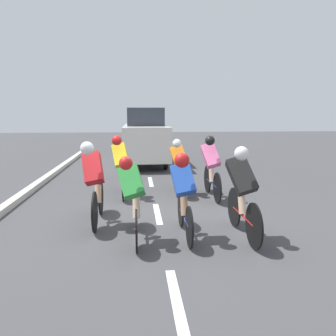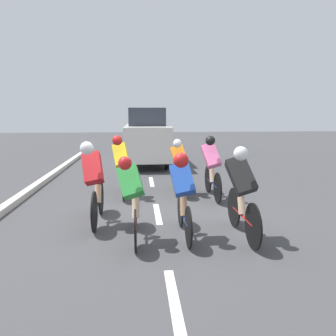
# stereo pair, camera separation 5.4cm
# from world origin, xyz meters

# --- Properties ---
(ground_plane) EXTENTS (60.00, 60.00, 0.00)m
(ground_plane) POSITION_xyz_m (0.00, 0.00, 0.00)
(ground_plane) COLOR #424244
(lane_stripe_near) EXTENTS (0.12, 1.40, 0.01)m
(lane_stripe_near) POSITION_xyz_m (0.00, 2.96, 0.00)
(lane_stripe_near) COLOR white
(lane_stripe_near) RESTS_ON ground
(lane_stripe_mid) EXTENTS (0.12, 1.40, 0.01)m
(lane_stripe_mid) POSITION_xyz_m (0.00, -0.24, 0.00)
(lane_stripe_mid) COLOR white
(lane_stripe_mid) RESTS_ON ground
(lane_stripe_far) EXTENTS (0.12, 1.40, 0.01)m
(lane_stripe_far) POSITION_xyz_m (0.00, -3.44, 0.00)
(lane_stripe_far) COLOR white
(lane_stripe_far) RESTS_ON ground
(cyclist_yellow) EXTENTS (0.44, 1.63, 1.54)m
(cyclist_yellow) POSITION_xyz_m (0.79, -1.68, 0.82)
(cyclist_yellow) COLOR black
(cyclist_yellow) RESTS_ON ground
(cyclist_red) EXTENTS (0.43, 1.74, 1.56)m
(cyclist_red) POSITION_xyz_m (1.19, 0.30, 0.82)
(cyclist_red) COLOR black
(cyclist_red) RESTS_ON ground
(cyclist_black) EXTENTS (0.48, 1.73, 1.55)m
(cyclist_black) POSITION_xyz_m (-1.28, 1.23, 0.81)
(cyclist_black) COLOR black
(cyclist_black) RESTS_ON ground
(cyclist_green) EXTENTS (0.46, 1.68, 1.41)m
(cyclist_green) POSITION_xyz_m (0.48, 1.17, 0.74)
(cyclist_green) COLOR black
(cyclist_green) RESTS_ON ground
(cyclist_orange) EXTENTS (0.45, 1.66, 1.43)m
(cyclist_orange) POSITION_xyz_m (-0.66, -1.89, 0.75)
(cyclist_orange) COLOR black
(cyclist_orange) RESTS_ON ground
(cyclist_blue) EXTENTS (0.42, 1.63, 1.45)m
(cyclist_blue) POSITION_xyz_m (-0.34, 1.12, 0.78)
(cyclist_blue) COLOR black
(cyclist_blue) RESTS_ON ground
(cyclist_pink) EXTENTS (0.46, 1.76, 1.54)m
(cyclist_pink) POSITION_xyz_m (-1.37, -1.35, 0.81)
(cyclist_pink) COLOR black
(cyclist_pink) RESTS_ON ground
(support_car) EXTENTS (1.70, 4.40, 2.25)m
(support_car) POSITION_xyz_m (0.04, -7.02, 1.12)
(support_car) COLOR black
(support_car) RESTS_ON ground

